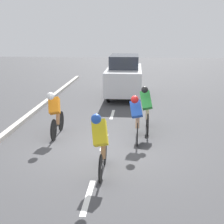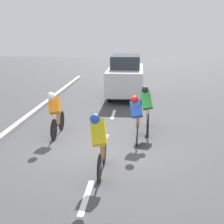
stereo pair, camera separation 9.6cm
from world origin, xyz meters
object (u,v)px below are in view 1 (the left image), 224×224
cyclist_yellow (101,141)px  support_car (124,76)px  cyclist_blue (137,116)px  cyclist_green (146,108)px  cyclist_orange (55,112)px

cyclist_yellow → support_car: bearing=-91.1°
cyclist_yellow → cyclist_blue: size_ratio=0.94×
cyclist_green → cyclist_orange: (2.87, 0.71, -0.03)m
cyclist_green → cyclist_yellow: 3.48m
cyclist_orange → cyclist_blue: (-2.55, 0.22, -0.02)m
cyclist_yellow → cyclist_blue: cyclist_yellow is taller
cyclist_green → support_car: size_ratio=0.41×
cyclist_green → cyclist_yellow: (1.14, 3.29, 0.01)m
cyclist_green → cyclist_orange: size_ratio=1.07×
cyclist_green → cyclist_blue: cyclist_green is taller
cyclist_green → cyclist_orange: bearing=13.9°
cyclist_orange → cyclist_yellow: (-1.73, 2.58, 0.03)m
support_car → cyclist_orange: bearing=73.3°
cyclist_green → cyclist_orange: 2.96m
cyclist_blue → cyclist_green: bearing=-109.2°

